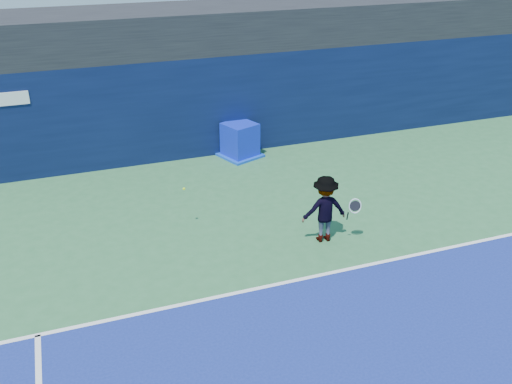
# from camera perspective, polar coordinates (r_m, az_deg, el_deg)

# --- Properties ---
(ground) EXTENTS (80.00, 80.00, 0.00)m
(ground) POSITION_cam_1_polar(r_m,az_deg,el_deg) (9.68, 11.76, -18.19)
(ground) COLOR #2E683C
(ground) RESTS_ON ground
(baseline) EXTENTS (24.00, 0.10, 0.01)m
(baseline) POSITION_cam_1_polar(r_m,az_deg,el_deg) (11.71, 4.26, -8.74)
(baseline) COLOR white
(baseline) RESTS_ON ground
(stadium_band) EXTENTS (36.00, 3.00, 1.20)m
(stadium_band) POSITION_cam_1_polar(r_m,az_deg,el_deg) (17.97, -6.71, 15.99)
(stadium_band) COLOR black
(stadium_band) RESTS_ON back_wall_assembly
(back_wall_assembly) EXTENTS (36.00, 1.03, 3.00)m
(back_wall_assembly) POSITION_cam_1_polar(r_m,az_deg,el_deg) (17.51, -5.58, 8.71)
(back_wall_assembly) COLOR #091335
(back_wall_assembly) RESTS_ON ground
(equipment_cart) EXTENTS (1.41, 1.41, 1.05)m
(equipment_cart) POSITION_cam_1_polar(r_m,az_deg,el_deg) (17.34, -1.61, 5.07)
(equipment_cart) COLOR #0D1FBD
(equipment_cart) RESTS_ON ground
(tennis_player) EXTENTS (1.27, 0.72, 1.56)m
(tennis_player) POSITION_cam_1_polar(r_m,az_deg,el_deg) (12.75, 6.88, -1.70)
(tennis_player) COLOR white
(tennis_player) RESTS_ON ground
(tennis_ball) EXTENTS (0.06, 0.06, 0.06)m
(tennis_ball) POSITION_cam_1_polar(r_m,az_deg,el_deg) (13.14, -7.21, 0.32)
(tennis_ball) COLOR #B0DF18
(tennis_ball) RESTS_ON ground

